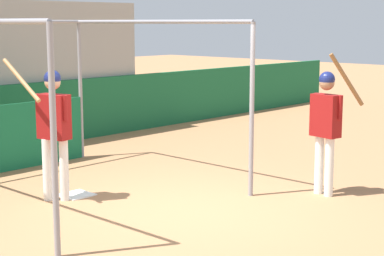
% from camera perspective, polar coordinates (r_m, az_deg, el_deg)
% --- Properties ---
extents(ground_plane, '(60.00, 60.00, 0.00)m').
position_cam_1_polar(ground_plane, '(8.79, -0.93, -7.38)').
color(ground_plane, '#A8754C').
extents(batting_cage, '(3.50, 4.11, 2.57)m').
position_cam_1_polar(batting_cage, '(10.59, -14.66, 1.65)').
color(batting_cage, gray).
rests_on(batting_cage, ground).
extents(home_plate, '(0.44, 0.44, 0.02)m').
position_cam_1_polar(home_plate, '(9.70, -10.24, -5.87)').
color(home_plate, white).
rests_on(home_plate, ground).
extents(player_batter, '(0.59, 0.88, 2.04)m').
position_cam_1_polar(player_batter, '(9.26, -12.25, 0.59)').
color(player_batter, white).
rests_on(player_batter, ground).
extents(player_waiting, '(0.49, 0.79, 2.12)m').
position_cam_1_polar(player_waiting, '(9.56, 11.84, 0.66)').
color(player_waiting, white).
rests_on(player_waiting, ground).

